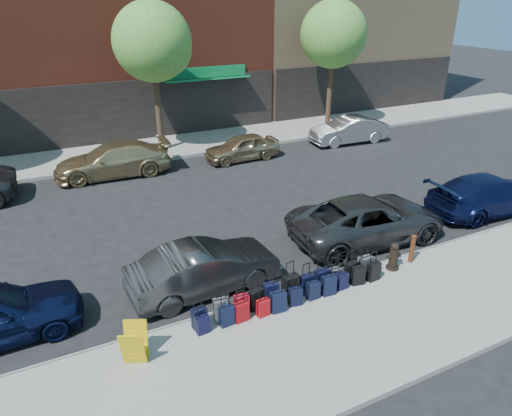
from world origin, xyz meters
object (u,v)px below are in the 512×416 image
car_near_1 (205,268)px  car_far_3 (348,130)px  car_far_2 (242,147)px  tree_center (155,44)px  tree_right (335,36)px  bollard (412,248)px  suitcase_front_5 (291,286)px  car_far_1 (113,160)px  fire_hydrant (394,257)px  car_near_2 (368,219)px  car_near_3 (489,194)px  display_rack (134,345)px

car_near_1 → car_far_3: (12.15, 9.75, 0.02)m
car_far_2 → car_near_1: bearing=-31.2°
tree_center → car_far_3: 11.17m
tree_right → car_far_3: 5.62m
bollard → car_far_3: bearing=61.9°
suitcase_front_5 → car_far_1: (-2.47, 11.86, 0.26)m
fire_hydrant → suitcase_front_5: bearing=-169.8°
suitcase_front_5 → car_far_1: bearing=95.3°
tree_right → car_near_2: 14.98m
car_near_3 → car_far_3: bearing=-0.6°
fire_hydrant → car_far_2: bearing=100.8°
bollard → car_far_1: 13.68m
car_far_1 → tree_center: bearing=131.3°
suitcase_front_5 → display_rack: bearing=-179.3°
car_near_1 → car_near_3: car_near_3 is taller
car_near_1 → car_near_2: size_ratio=0.79×
car_far_1 → tree_right: bearing=103.1°
fire_hydrant → car_far_2: car_far_2 is taller
fire_hydrant → display_rack: display_rack is taller
car_far_2 → display_rack: bearing=-35.5°
display_rack → car_near_1: size_ratio=0.22×
car_near_2 → car_near_3: (5.51, -0.31, -0.02)m
car_far_3 → car_near_1: bearing=-46.5°
fire_hydrant → car_far_1: size_ratio=0.17×
car_near_3 → car_far_1: (-12.04, 10.28, 0.02)m
car_far_2 → car_far_3: 6.53m
car_near_2 → car_far_1: bearing=36.6°
display_rack → bollard: bearing=27.6°
suitcase_front_5 → car_near_1: size_ratio=0.25×
bollard → car_near_1: (-6.07, 1.61, 0.09)m
display_rack → car_near_3: 14.03m
suitcase_front_5 → car_near_3: (9.57, 1.58, 0.25)m
display_rack → car_near_2: (8.36, 2.43, 0.14)m
suitcase_front_5 → car_near_2: (4.06, 1.89, 0.26)m
tree_right → fire_hydrant: tree_right is taller
suitcase_front_5 → car_far_3: car_far_3 is taller
display_rack → car_far_1: size_ratio=0.18×
tree_center → tree_right: bearing=0.0°
car_far_1 → car_far_3: (12.74, -0.58, -0.03)m
car_near_2 → fire_hydrant: bearing=166.2°
bollard → display_rack: display_rack is taller
fire_hydrant → display_rack: bearing=-164.6°
tree_center → car_near_2: (3.48, -12.38, -4.66)m
suitcase_front_5 → car_near_1: (-1.87, 1.53, 0.22)m
car_near_3 → fire_hydrant: bearing=109.1°
fire_hydrant → car_far_2: (0.30, 11.41, 0.10)m
tree_right → car_near_2: (-7.02, -12.38, -4.66)m
tree_right → car_far_2: (-7.34, -2.99, -4.77)m
fire_hydrant → car_near_1: 5.57m
car_near_1 → car_far_1: (-0.60, 10.33, 0.05)m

